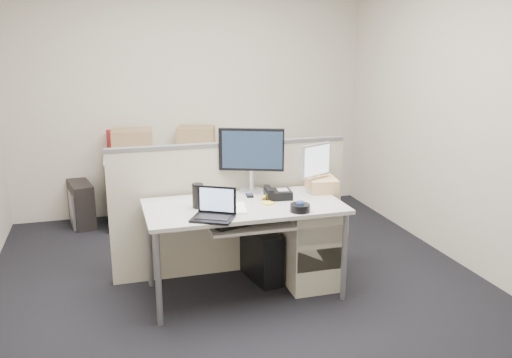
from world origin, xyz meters
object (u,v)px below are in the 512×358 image
object	(u,v)px
laptop	(212,205)
desk_phone	(278,194)
desk	(244,213)
monitor_main	(251,160)

from	to	relation	value
laptop	desk_phone	world-z (taller)	laptop
desk	desk_phone	size ratio (longest dim) A/B	7.31
monitor_main	laptop	bearing A→B (deg)	-105.58
desk	desk_phone	world-z (taller)	desk_phone
laptop	desk_phone	size ratio (longest dim) A/B	1.38
desk	monitor_main	xyz separation A→B (m)	(0.15, 0.32, 0.33)
desk	monitor_main	distance (m)	0.48
desk	monitor_main	world-z (taller)	monitor_main
laptop	monitor_main	bearing A→B (deg)	82.27
monitor_main	desk_phone	xyz separation A→B (m)	(0.15, -0.24, -0.23)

